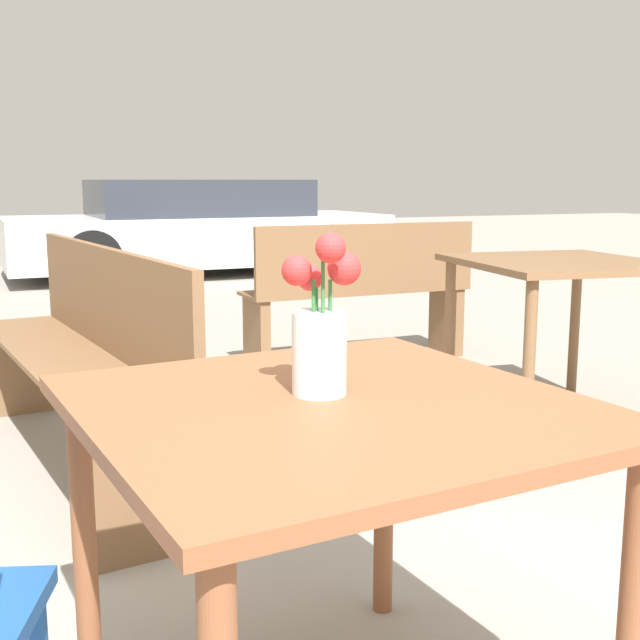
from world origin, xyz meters
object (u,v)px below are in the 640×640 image
at_px(bench_middle, 87,346).
at_px(bench_near, 361,290).
at_px(table_front, 330,450).
at_px(parked_car, 198,228).
at_px(flower_vase, 321,337).
at_px(table_back, 558,283).

bearing_deg(bench_middle, bench_near, 33.58).
distance_m(table_front, bench_middle, 1.84).
bearing_deg(bench_middle, parked_car, 71.12).
distance_m(table_front, parked_car, 8.25).
xyz_separation_m(flower_vase, table_back, (1.85, 1.53, -0.17)).
relative_size(flower_vase, bench_near, 0.22).
bearing_deg(bench_near, bench_middle, -146.42).
bearing_deg(parked_car, bench_middle, -108.88).
distance_m(flower_vase, parked_car, 8.21).
bearing_deg(bench_middle, table_back, -6.84).
height_order(table_front, table_back, table_back).
xyz_separation_m(table_front, parked_car, (1.93, 8.02, -0.07)).
height_order(bench_middle, parked_car, parked_car).
relative_size(flower_vase, bench_middle, 0.16).
distance_m(table_back, parked_car, 6.44).
relative_size(bench_near, parked_car, 0.32).
relative_size(table_front, table_back, 0.96).
height_order(table_front, flower_vase, flower_vase).
bearing_deg(bench_near, flower_vase, -117.96).
xyz_separation_m(bench_near, parked_car, (0.36, 5.03, 0.09)).
xyz_separation_m(table_front, bench_near, (1.57, 2.99, -0.16)).
bearing_deg(flower_vase, bench_near, 62.04).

